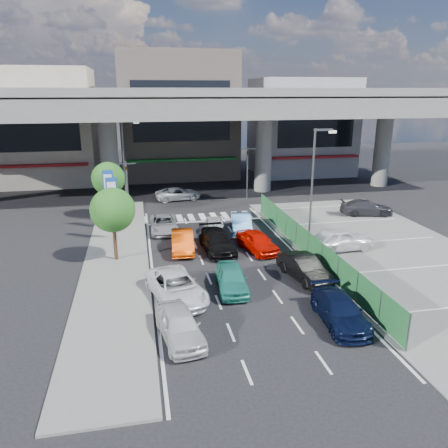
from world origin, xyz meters
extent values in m
plane|color=black|center=(0.00, 0.00, 0.00)|extent=(120.00, 120.00, 0.00)
cube|color=#5E5E5B|center=(11.00, 2.00, 0.03)|extent=(12.00, 28.00, 0.06)
cube|color=#5E5E5B|center=(-7.00, 4.00, 0.06)|extent=(4.00, 30.00, 0.12)
cylinder|color=#61615C|center=(-8.00, 22.00, 4.00)|extent=(1.80, 1.80, 8.00)
cylinder|color=#61615C|center=(8.00, 22.00, 4.00)|extent=(1.80, 1.80, 8.00)
cylinder|color=#61615C|center=(22.00, 22.00, 4.00)|extent=(1.80, 1.80, 8.00)
cube|color=#61615C|center=(0.00, 22.00, 9.00)|extent=(64.00, 14.00, 2.00)
cube|color=#61615C|center=(0.00, 15.20, 10.30)|extent=(64.00, 0.40, 0.90)
cube|color=#61615C|center=(0.00, 28.80, 10.30)|extent=(64.00, 0.40, 0.90)
cube|color=#A59B85|center=(-16.00, 32.00, 6.50)|extent=(12.00, 10.00, 13.00)
cube|color=#A01317|center=(-16.00, 26.90, 2.80)|extent=(10.80, 1.60, 0.25)
cube|color=black|center=(-16.00, 26.98, 7.15)|extent=(9.60, 0.10, 5.85)
cube|color=gray|center=(0.00, 33.00, 7.50)|extent=(14.00, 10.00, 15.00)
cube|color=#146822|center=(0.00, 27.90, 2.80)|extent=(12.60, 1.60, 0.25)
cube|color=black|center=(0.00, 27.98, 8.25)|extent=(11.20, 0.10, 6.75)
cube|color=gray|center=(16.00, 32.00, 6.00)|extent=(12.00, 10.00, 12.00)
cube|color=#A01317|center=(16.00, 26.90, 2.80)|extent=(10.80, 1.60, 0.25)
cube|color=black|center=(16.00, 26.98, 6.60)|extent=(9.60, 0.10, 5.40)
cylinder|color=#595B60|center=(-6.20, 12.00, 2.60)|extent=(0.14, 0.14, 5.20)
cube|color=#595B60|center=(-6.20, 12.00, 5.00)|extent=(1.60, 0.08, 0.08)
imported|color=black|center=(-6.20, 12.00, 4.70)|extent=(0.26, 1.24, 0.50)
cylinder|color=#595B60|center=(5.50, 19.00, 2.60)|extent=(0.14, 0.14, 5.20)
cube|color=#595B60|center=(5.50, 19.00, 5.00)|extent=(1.60, 0.08, 0.08)
imported|color=black|center=(5.50, 19.00, 4.70)|extent=(0.26, 1.24, 0.50)
cylinder|color=#595B60|center=(7.00, 6.00, 4.00)|extent=(0.16, 0.16, 8.00)
cube|color=#595B60|center=(7.60, 6.00, 7.90)|extent=(1.40, 0.15, 0.15)
cube|color=silver|center=(8.30, 6.00, 7.75)|extent=(0.50, 0.22, 0.18)
cylinder|color=#595B60|center=(-6.50, 18.00, 4.00)|extent=(0.16, 0.16, 8.00)
cube|color=#595B60|center=(-5.90, 18.00, 7.90)|extent=(1.40, 0.15, 0.15)
cube|color=silver|center=(-5.20, 18.00, 7.75)|extent=(0.50, 0.22, 0.18)
cylinder|color=#595B60|center=(-7.20, 8.00, 1.10)|extent=(0.10, 0.10, 2.20)
cube|color=#164297|center=(-7.20, 8.00, 3.20)|extent=(0.80, 0.12, 3.00)
cube|color=white|center=(-7.20, 7.93, 3.20)|extent=(0.60, 0.02, 2.40)
cylinder|color=#595B60|center=(-7.60, 11.00, 1.10)|extent=(0.10, 0.10, 2.20)
cube|color=#164297|center=(-7.60, 11.00, 3.20)|extent=(0.80, 0.12, 3.00)
cube|color=white|center=(-7.60, 10.93, 3.20)|extent=(0.60, 0.02, 2.40)
cylinder|color=#382314|center=(-7.00, 4.00, 1.20)|extent=(0.24, 0.24, 2.40)
sphere|color=#194D16|center=(-7.00, 4.00, 3.40)|extent=(2.80, 2.80, 2.80)
cylinder|color=#382314|center=(-7.80, 14.50, 1.20)|extent=(0.24, 0.24, 2.40)
sphere|color=#194D16|center=(-7.80, 14.50, 3.40)|extent=(2.80, 2.80, 2.80)
imported|color=silver|center=(-3.92, -6.10, 0.69)|extent=(2.22, 4.25, 1.38)
imported|color=black|center=(3.62, -6.16, 0.64)|extent=(2.10, 4.54, 1.29)
imported|color=white|center=(-3.70, -2.17, 0.69)|extent=(3.35, 5.35, 1.38)
imported|color=teal|center=(-0.61, -1.66, 0.68)|extent=(1.96, 4.12, 1.36)
imported|color=black|center=(3.83, -1.10, 0.69)|extent=(2.19, 4.38, 1.38)
imported|color=#D64106|center=(-2.60, 4.97, 0.69)|extent=(1.76, 4.27, 1.38)
imported|color=black|center=(-0.26, 4.48, 0.69)|extent=(2.17, 4.85, 1.38)
imported|color=#CF0B00|center=(2.39, 3.93, 0.68)|extent=(2.54, 4.29, 1.37)
imported|color=#919398|center=(-3.56, 9.51, 0.61)|extent=(2.07, 4.41, 1.22)
imported|color=silver|center=(0.13, 8.09, 0.63)|extent=(2.05, 3.90, 1.26)
imported|color=#508DC7|center=(2.31, 8.21, 0.69)|extent=(2.17, 4.38, 1.38)
imported|color=#ADB2B6|center=(-1.44, 19.56, 0.63)|extent=(4.75, 2.70, 1.25)
imported|color=white|center=(7.96, 2.86, 0.83)|extent=(4.63, 2.10, 1.54)
imported|color=#2E2D33|center=(14.17, 10.62, 0.72)|extent=(4.82, 2.79, 1.31)
cone|color=#D8430C|center=(6.24, 2.93, 0.44)|extent=(0.44, 0.44, 0.76)
camera|label=1|loc=(-5.35, -23.13, 10.56)|focal=35.00mm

